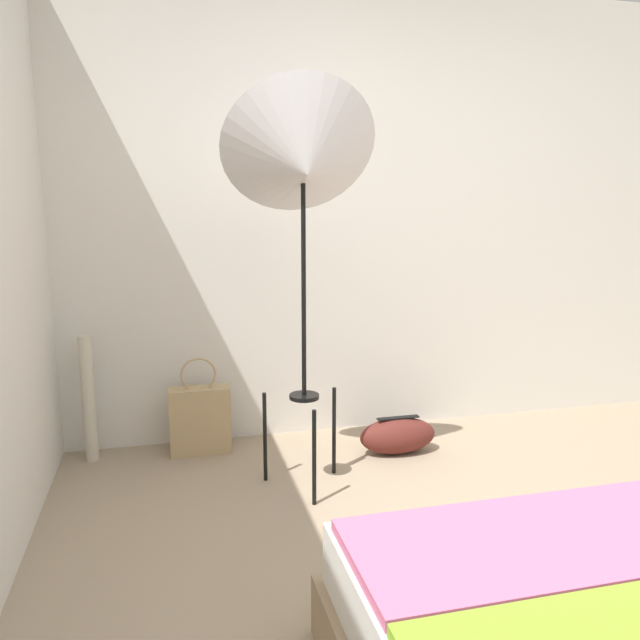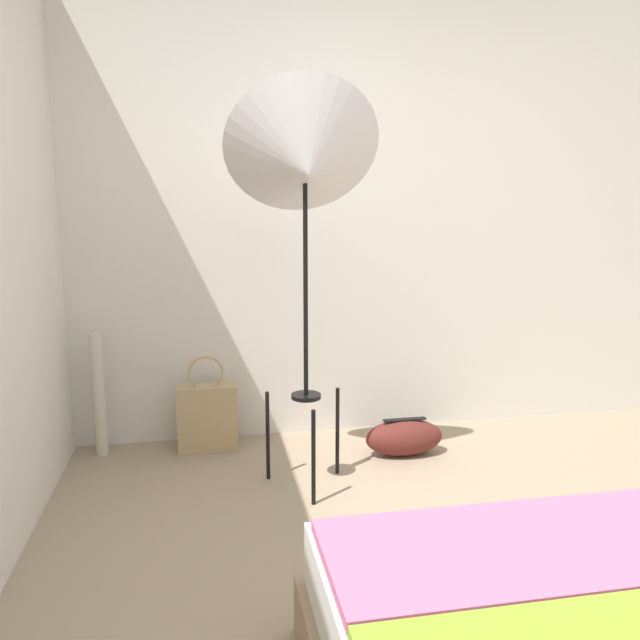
{
  "view_description": "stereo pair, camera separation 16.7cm",
  "coord_description": "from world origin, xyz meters",
  "px_view_note": "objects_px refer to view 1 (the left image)",
  "views": [
    {
      "loc": [
        -1.12,
        -1.54,
        1.39
      ],
      "look_at": [
        -0.46,
        1.13,
        0.86
      ],
      "focal_mm": 35.0,
      "sensor_mm": 36.0,
      "label": 1
    },
    {
      "loc": [
        -0.96,
        -1.58,
        1.39
      ],
      "look_at": [
        -0.46,
        1.13,
        0.86
      ],
      "focal_mm": 35.0,
      "sensor_mm": 36.0,
      "label": 2
    }
  ],
  "objects_px": {
    "duffel_bag": "(398,436)",
    "paper_roll": "(88,399)",
    "photo_umbrella": "(303,163)",
    "tote_bag": "(200,419)"
  },
  "relations": [
    {
      "from": "paper_roll",
      "to": "photo_umbrella",
      "type": "bearing_deg",
      "value": -28.89
    },
    {
      "from": "tote_bag",
      "to": "duffel_bag",
      "type": "relative_size",
      "value": 1.25
    },
    {
      "from": "duffel_bag",
      "to": "paper_roll",
      "type": "distance_m",
      "value": 1.7
    },
    {
      "from": "photo_umbrella",
      "to": "paper_roll",
      "type": "height_order",
      "value": "photo_umbrella"
    },
    {
      "from": "tote_bag",
      "to": "paper_roll",
      "type": "bearing_deg",
      "value": 176.29
    },
    {
      "from": "photo_umbrella",
      "to": "tote_bag",
      "type": "relative_size",
      "value": 3.53
    },
    {
      "from": "duffel_bag",
      "to": "paper_roll",
      "type": "height_order",
      "value": "paper_roll"
    },
    {
      "from": "tote_bag",
      "to": "paper_roll",
      "type": "xyz_separation_m",
      "value": [
        -0.58,
        0.04,
        0.15
      ]
    },
    {
      "from": "tote_bag",
      "to": "paper_roll",
      "type": "height_order",
      "value": "paper_roll"
    },
    {
      "from": "photo_umbrella",
      "to": "paper_roll",
      "type": "relative_size",
      "value": 2.79
    }
  ]
}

